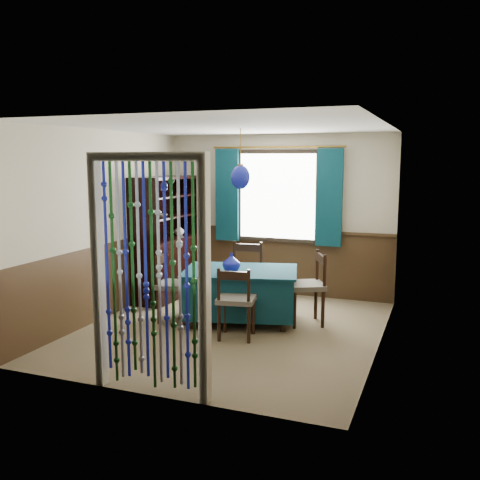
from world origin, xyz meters
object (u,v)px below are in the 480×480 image
at_px(pendant_lamp, 241,177).
at_px(vase_sideboard, 179,230).
at_px(chair_near, 236,300).
at_px(sideboard, 168,256).
at_px(chair_left, 173,285).
at_px(vase_table, 231,263).
at_px(chair_far, 245,275).
at_px(bowl_shelf, 161,216).
at_px(chair_right, 308,286).
at_px(dining_table, 241,291).

relative_size(pendant_lamp, vase_sideboard, 4.31).
height_order(chair_near, sideboard, sideboard).
relative_size(chair_left, vase_table, 4.10).
bearing_deg(chair_left, chair_far, 127.28).
bearing_deg(vase_sideboard, chair_far, -22.31).
relative_size(chair_near, bowl_shelf, 4.46).
xyz_separation_m(pendant_lamp, vase_table, (-0.07, -0.15, -1.09)).
bearing_deg(chair_near, sideboard, 128.90).
bearing_deg(vase_sideboard, chair_right, -20.75).
distance_m(sideboard, vase_sideboard, 0.48).
distance_m(pendant_lamp, vase_sideboard, 2.04).
distance_m(sideboard, vase_table, 1.77).
relative_size(dining_table, bowl_shelf, 8.46).
distance_m(chair_left, vase_table, 0.86).
xyz_separation_m(chair_right, pendant_lamp, (-0.84, -0.24, 1.40)).
relative_size(chair_left, chair_right, 0.96).
xyz_separation_m(chair_left, bowl_shelf, (-0.61, 0.82, 0.82)).
relative_size(bowl_shelf, vase_sideboard, 1.11).
xyz_separation_m(chair_near, sideboard, (-1.71, 1.47, 0.17)).
bearing_deg(chair_far, chair_near, 99.47).
xyz_separation_m(chair_near, chair_right, (0.66, 0.88, 0.03)).
height_order(sideboard, pendant_lamp, pendant_lamp).
relative_size(chair_near, chair_left, 0.97).
xyz_separation_m(dining_table, bowl_shelf, (-1.46, 0.55, 0.89)).
height_order(bowl_shelf, vase_sideboard, bowl_shelf).
height_order(dining_table, chair_far, chair_far).
relative_size(dining_table, chair_far, 1.75).
height_order(chair_near, chair_left, chair_left).
relative_size(chair_near, chair_right, 0.93).
xyz_separation_m(chair_far, sideboard, (-1.37, 0.26, 0.13)).
bearing_deg(vase_sideboard, vase_table, -42.25).
xyz_separation_m(dining_table, vase_sideboard, (-1.46, 1.12, 0.61)).
distance_m(dining_table, vase_table, 0.43).
bearing_deg(chair_far, vase_sideboard, -28.41).
relative_size(chair_left, pendant_lamp, 1.18).
xyz_separation_m(chair_near, vase_sideboard, (-1.65, 1.75, 0.55)).
bearing_deg(vase_table, vase_sideboard, 137.75).
relative_size(chair_left, vase_sideboard, 5.09).
xyz_separation_m(chair_left, vase_table, (0.79, 0.11, 0.33)).
xyz_separation_m(chair_left, sideboard, (-0.67, 1.10, 0.16)).
distance_m(chair_far, pendant_lamp, 1.51).
bearing_deg(dining_table, chair_right, 1.39).
bearing_deg(bowl_shelf, chair_right, -7.69).
bearing_deg(bowl_shelf, chair_near, -35.85).
bearing_deg(sideboard, chair_near, -38.12).
bearing_deg(chair_near, chair_right, 42.94).
bearing_deg(chair_right, chair_near, 116.71).
height_order(chair_left, bowl_shelf, bowl_shelf).
distance_m(chair_left, pendant_lamp, 1.68).
distance_m(dining_table, chair_left, 0.90).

